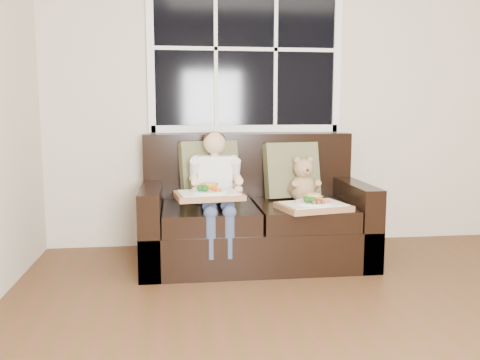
{
  "coord_description": "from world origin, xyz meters",
  "views": [
    {
      "loc": [
        -1.15,
        -1.79,
        1.16
      ],
      "look_at": [
        -0.7,
        1.85,
        0.64
      ],
      "focal_mm": 38.0,
      "sensor_mm": 36.0,
      "label": 1
    }
  ],
  "objects": [
    {
      "name": "teddy_bear",
      "position": [
        -0.19,
        2.02,
        0.59
      ],
      "size": [
        0.22,
        0.28,
        0.36
      ],
      "rotation": [
        0.0,
        0.0,
        0.11
      ],
      "color": "tan",
      "rests_on": "loveseat"
    },
    {
      "name": "tray_right",
      "position": [
        -0.2,
        1.66,
        0.48
      ],
      "size": [
        0.53,
        0.45,
        0.11
      ],
      "rotation": [
        0.0,
        0.0,
        0.22
      ],
      "color": "#976644",
      "rests_on": "loveseat"
    },
    {
      "name": "tray_left",
      "position": [
        -0.94,
        1.68,
        0.58
      ],
      "size": [
        0.49,
        0.4,
        0.1
      ],
      "rotation": [
        0.0,
        0.0,
        0.13
      ],
      "color": "#976644",
      "rests_on": "child"
    },
    {
      "name": "pillow_left",
      "position": [
        -0.9,
        2.17,
        0.68
      ],
      "size": [
        0.49,
        0.31,
        0.47
      ],
      "rotation": [
        -0.21,
        0.0,
        0.24
      ],
      "color": "brown",
      "rests_on": "loveseat"
    },
    {
      "name": "pillow_right",
      "position": [
        -0.24,
        2.17,
        0.67
      ],
      "size": [
        0.47,
        0.27,
        0.45
      ],
      "rotation": [
        -0.21,
        0.0,
        0.16
      ],
      "color": "brown",
      "rests_on": "loveseat"
    },
    {
      "name": "child",
      "position": [
        -0.88,
        1.9,
        0.64
      ],
      "size": [
        0.37,
        0.59,
        0.84
      ],
      "color": "white",
      "rests_on": "loveseat"
    },
    {
      "name": "loveseat",
      "position": [
        -0.57,
        2.02,
        0.31
      ],
      "size": [
        1.7,
        0.92,
        0.96
      ],
      "color": "black",
      "rests_on": "ground"
    },
    {
      "name": "window_back",
      "position": [
        -0.57,
        2.48,
        1.65
      ],
      "size": [
        1.62,
        0.04,
        1.37
      ],
      "color": "black",
      "rests_on": "room_walls"
    }
  ]
}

